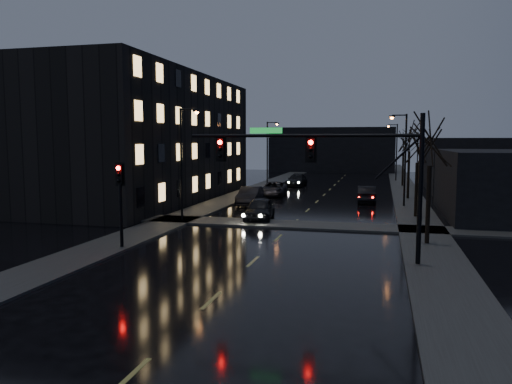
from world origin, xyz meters
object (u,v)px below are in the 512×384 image
Objects in this scene: oncoming_car_c at (274,189)px; oncoming_car_d at (297,180)px; lead_car at (367,194)px; oncoming_car_a at (260,209)px; oncoming_car_b at (250,196)px.

oncoming_car_d is at bearing 83.64° from oncoming_car_c.
oncoming_car_d is 17.10m from lead_car.
oncoming_car_a is 0.89× the size of oncoming_car_c.
oncoming_car_a reaches higher than lead_car.
oncoming_car_c is 1.03× the size of oncoming_car_d.
lead_car is (7.21, 12.49, -0.04)m from oncoming_car_a.
oncoming_car_d is 1.11× the size of lead_car.
oncoming_car_a is 8.36m from oncoming_car_b.
oncoming_car_b is 11.02m from lead_car.
lead_car is at bearing 21.12° from oncoming_car_b.
lead_car is at bearing 54.09° from oncoming_car_a.
oncoming_car_c is at bearing -20.31° from lead_car.
oncoming_car_d is at bearing -60.75° from lead_car.
oncoming_car_c is at bearing -90.04° from oncoming_car_d.
oncoming_car_b is (-2.80, 7.88, 0.01)m from oncoming_car_a.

